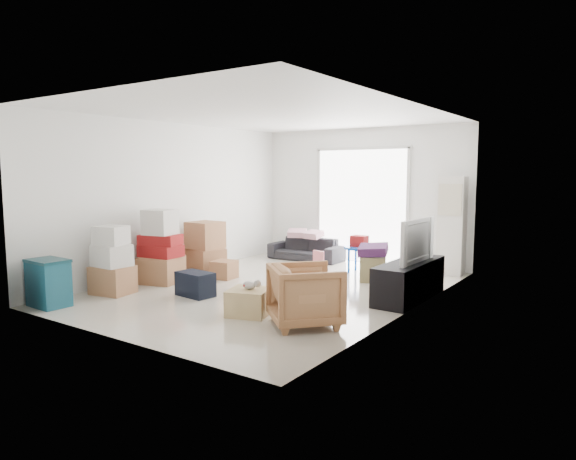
{
  "coord_description": "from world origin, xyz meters",
  "views": [
    {
      "loc": [
        4.68,
        -6.43,
        1.82
      ],
      "look_at": [
        0.11,
        0.2,
        0.91
      ],
      "focal_mm": 32.0,
      "sensor_mm": 36.0,
      "label": 1
    }
  ],
  "objects_px": {
    "television": "(410,257)",
    "armchair": "(305,292)",
    "tv_console": "(409,280)",
    "ottoman": "(373,269)",
    "kids_table": "(359,246)",
    "sofa": "(306,245)",
    "storage_bins": "(49,283)",
    "ac_tower": "(452,226)",
    "wood_crate": "(249,302)"
  },
  "relations": [
    {
      "from": "ottoman",
      "to": "kids_table",
      "type": "xyz_separation_m",
      "value": [
        -0.53,
        0.54,
        0.28
      ]
    },
    {
      "from": "tv_console",
      "to": "wood_crate",
      "type": "relative_size",
      "value": 3.25
    },
    {
      "from": "television",
      "to": "wood_crate",
      "type": "xyz_separation_m",
      "value": [
        -1.38,
        -1.97,
        -0.45
      ]
    },
    {
      "from": "ac_tower",
      "to": "ottoman",
      "type": "height_order",
      "value": "ac_tower"
    },
    {
      "from": "armchair",
      "to": "wood_crate",
      "type": "xyz_separation_m",
      "value": [
        -0.84,
        -0.02,
        -0.24
      ]
    },
    {
      "from": "ac_tower",
      "to": "wood_crate",
      "type": "relative_size",
      "value": 3.49
    },
    {
      "from": "ac_tower",
      "to": "wood_crate",
      "type": "xyz_separation_m",
      "value": [
        -1.33,
        -4.06,
        -0.71
      ]
    },
    {
      "from": "tv_console",
      "to": "storage_bins",
      "type": "relative_size",
      "value": 2.52
    },
    {
      "from": "television",
      "to": "kids_table",
      "type": "bearing_deg",
      "value": 49.29
    },
    {
      "from": "ac_tower",
      "to": "tv_console",
      "type": "height_order",
      "value": "ac_tower"
    },
    {
      "from": "sofa",
      "to": "storage_bins",
      "type": "xyz_separation_m",
      "value": [
        -0.89,
        -5.13,
        0.02
      ]
    },
    {
      "from": "armchair",
      "to": "television",
      "type": "bearing_deg",
      "value": -62.91
    },
    {
      "from": "tv_console",
      "to": "ottoman",
      "type": "bearing_deg",
      "value": 139.5
    },
    {
      "from": "television",
      "to": "kids_table",
      "type": "distance_m",
      "value": 2.02
    },
    {
      "from": "sofa",
      "to": "armchair",
      "type": "xyz_separation_m",
      "value": [
        2.48,
        -3.89,
        0.1
      ]
    },
    {
      "from": "television",
      "to": "wood_crate",
      "type": "distance_m",
      "value": 2.44
    },
    {
      "from": "ac_tower",
      "to": "kids_table",
      "type": "distance_m",
      "value": 1.66
    },
    {
      "from": "television",
      "to": "ottoman",
      "type": "height_order",
      "value": "television"
    },
    {
      "from": "ac_tower",
      "to": "tv_console",
      "type": "bearing_deg",
      "value": -88.63
    },
    {
      "from": "ac_tower",
      "to": "sofa",
      "type": "height_order",
      "value": "ac_tower"
    },
    {
      "from": "television",
      "to": "storage_bins",
      "type": "relative_size",
      "value": 1.67
    },
    {
      "from": "ottoman",
      "to": "wood_crate",
      "type": "bearing_deg",
      "value": -98.44
    },
    {
      "from": "storage_bins",
      "to": "wood_crate",
      "type": "height_order",
      "value": "storage_bins"
    },
    {
      "from": "armchair",
      "to": "wood_crate",
      "type": "height_order",
      "value": "armchair"
    },
    {
      "from": "sofa",
      "to": "armchair",
      "type": "distance_m",
      "value": 4.62
    },
    {
      "from": "tv_console",
      "to": "armchair",
      "type": "relative_size",
      "value": 2.02
    },
    {
      "from": "ac_tower",
      "to": "ottoman",
      "type": "xyz_separation_m",
      "value": [
        -0.91,
        -1.27,
        -0.66
      ]
    },
    {
      "from": "sofa",
      "to": "wood_crate",
      "type": "height_order",
      "value": "sofa"
    },
    {
      "from": "sofa",
      "to": "storage_bins",
      "type": "height_order",
      "value": "storage_bins"
    },
    {
      "from": "ottoman",
      "to": "storage_bins",
      "type": "bearing_deg",
      "value": -126.22
    },
    {
      "from": "armchair",
      "to": "ac_tower",
      "type": "bearing_deg",
      "value": -54.38
    },
    {
      "from": "television",
      "to": "ottoman",
      "type": "xyz_separation_m",
      "value": [
        -0.96,
        0.82,
        -0.4
      ]
    },
    {
      "from": "sofa",
      "to": "kids_table",
      "type": "height_order",
      "value": "kids_table"
    },
    {
      "from": "television",
      "to": "armchair",
      "type": "bearing_deg",
      "value": 166.28
    },
    {
      "from": "sofa",
      "to": "armchair",
      "type": "bearing_deg",
      "value": -58.57
    },
    {
      "from": "sofa",
      "to": "kids_table",
      "type": "bearing_deg",
      "value": -22.16
    },
    {
      "from": "ottoman",
      "to": "ac_tower",
      "type": "bearing_deg",
      "value": 54.39
    },
    {
      "from": "tv_console",
      "to": "television",
      "type": "height_order",
      "value": "television"
    },
    {
      "from": "ac_tower",
      "to": "ottoman",
      "type": "bearing_deg",
      "value": -125.61
    },
    {
      "from": "ottoman",
      "to": "kids_table",
      "type": "relative_size",
      "value": 0.62
    },
    {
      "from": "kids_table",
      "to": "wood_crate",
      "type": "height_order",
      "value": "kids_table"
    },
    {
      "from": "tv_console",
      "to": "wood_crate",
      "type": "height_order",
      "value": "tv_console"
    },
    {
      "from": "wood_crate",
      "to": "ac_tower",
      "type": "bearing_deg",
      "value": 71.92
    },
    {
      "from": "wood_crate",
      "to": "kids_table",
      "type": "bearing_deg",
      "value": 91.96
    },
    {
      "from": "sofa",
      "to": "storage_bins",
      "type": "distance_m",
      "value": 5.21
    },
    {
      "from": "ottoman",
      "to": "kids_table",
      "type": "height_order",
      "value": "kids_table"
    },
    {
      "from": "television",
      "to": "armchair",
      "type": "height_order",
      "value": "armchair"
    },
    {
      "from": "armchair",
      "to": "storage_bins",
      "type": "distance_m",
      "value": 3.59
    },
    {
      "from": "storage_bins",
      "to": "television",
      "type": "bearing_deg",
      "value": 39.25
    },
    {
      "from": "ac_tower",
      "to": "television",
      "type": "relative_size",
      "value": 1.62
    }
  ]
}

